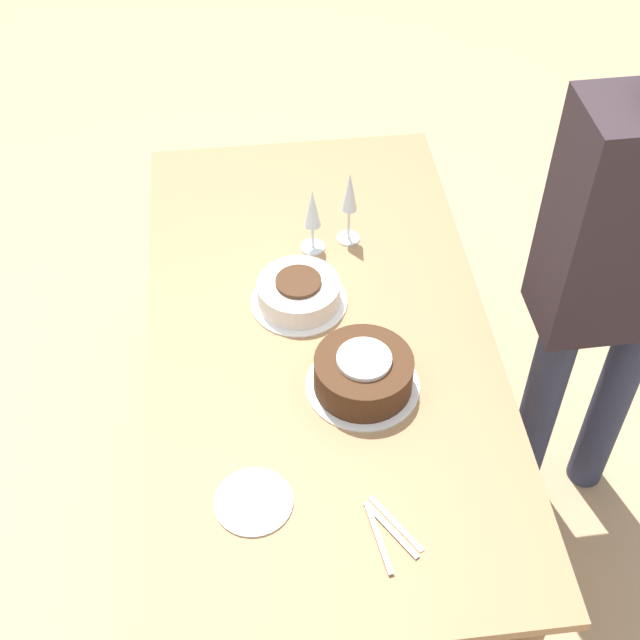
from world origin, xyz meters
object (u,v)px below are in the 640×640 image
object	(u,v)px
wine_glass_near	(312,212)
wine_glass_far	(350,196)
cake_front_chocolate	(363,373)
person_cutting	(624,262)
cake_center_white	(299,293)

from	to	relation	value
wine_glass_near	wine_glass_far	size ratio (longest dim) A/B	0.86
cake_front_chocolate	wine_glass_near	size ratio (longest dim) A/B	1.39
cake_front_chocolate	wine_glass_far	xyz separation A→B (m)	(0.54, -0.04, 0.11)
wine_glass_far	person_cutting	size ratio (longest dim) A/B	0.15
wine_glass_near	wine_glass_far	world-z (taller)	wine_glass_far
wine_glass_far	person_cutting	xyz separation A→B (m)	(-0.39, -0.63, 0.05)
wine_glass_far	person_cutting	distance (m)	0.74
wine_glass_near	person_cutting	world-z (taller)	person_cutting
cake_front_chocolate	person_cutting	bearing A→B (deg)	-77.21
cake_center_white	person_cutting	size ratio (longest dim) A/B	0.16
cake_center_white	wine_glass_far	distance (m)	0.31
cake_center_white	wine_glass_far	size ratio (longest dim) A/B	1.11
cake_center_white	wine_glass_far	bearing A→B (deg)	-35.12
cake_front_chocolate	wine_glass_near	bearing A→B (deg)	7.20
person_cutting	wine_glass_far	bearing A→B (deg)	-32.95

